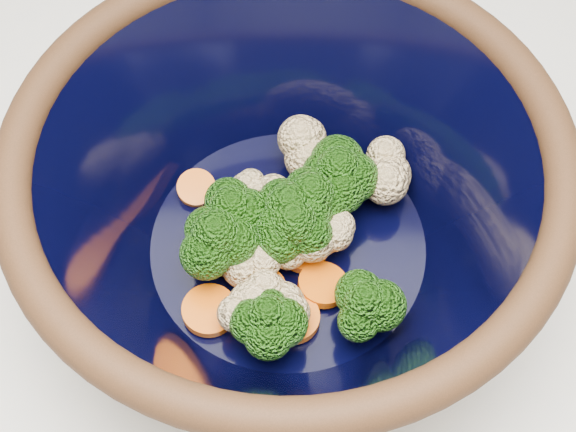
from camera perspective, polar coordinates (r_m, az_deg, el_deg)
mixing_bowl at (r=0.46m, az=-0.00°, el=0.86°), size 0.35×0.35×0.13m
vegetable_pile at (r=0.47m, az=0.09°, el=-0.97°), size 0.15×0.16×0.05m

